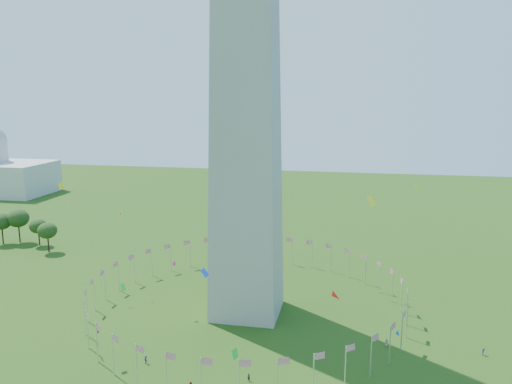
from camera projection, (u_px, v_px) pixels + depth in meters
The scene contains 3 objects.
flag_ring at pixel (247, 295), 129.35m from camera, with size 80.24×80.24×9.00m.
kites_aloft at pixel (249, 288), 99.61m from camera, with size 96.21×77.69×36.80m.
tree_line_west at pixel (1, 230), 188.27m from camera, with size 55.40×16.28×12.74m.
Camera 1 is at (25.71, -69.18, 55.42)m, focal length 35.00 mm.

